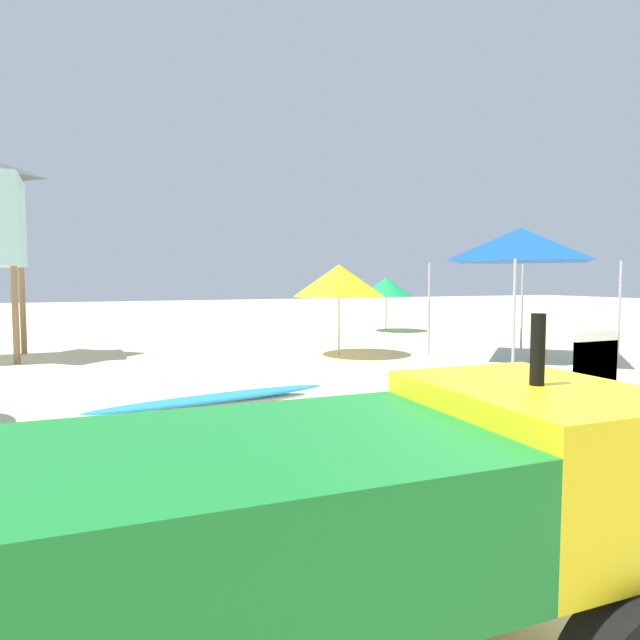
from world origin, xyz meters
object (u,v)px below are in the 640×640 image
(stacked_plastic_chairs, at_px, (583,386))
(traffic_cone_near, at_px, (600,381))
(cooler_box, at_px, (475,407))
(beach_umbrella_far, at_px, (339,281))
(popup_canopy, at_px, (520,245))
(surfboard_pile, at_px, (214,417))
(utility_cart, at_px, (361,511))
(beach_umbrella_mid, at_px, (386,287))

(stacked_plastic_chairs, bearing_deg, traffic_cone_near, 37.33)
(stacked_plastic_chairs, distance_m, cooler_box, 1.54)
(beach_umbrella_far, bearing_deg, popup_canopy, -32.14)
(surfboard_pile, bearing_deg, popup_canopy, 25.25)
(utility_cart, xyz_separation_m, popup_canopy, (7.26, 7.08, 1.53))
(utility_cart, relative_size, beach_umbrella_mid, 1.54)
(beach_umbrella_mid, height_order, traffic_cone_near, beach_umbrella_mid)
(cooler_box, bearing_deg, beach_umbrella_mid, 65.21)
(beach_umbrella_mid, xyz_separation_m, cooler_box, (-4.73, -10.25, -1.19))
(surfboard_pile, bearing_deg, traffic_cone_near, -3.00)
(utility_cart, xyz_separation_m, stacked_plastic_chairs, (3.13, 1.80, -0.09))
(popup_canopy, bearing_deg, beach_umbrella_mid, 84.54)
(popup_canopy, xyz_separation_m, traffic_cone_near, (-1.86, -3.55, -2.03))
(stacked_plastic_chairs, height_order, popup_canopy, popup_canopy)
(surfboard_pile, relative_size, cooler_box, 5.03)
(utility_cart, bearing_deg, beach_umbrella_far, 65.33)
(beach_umbrella_far, bearing_deg, beach_umbrella_mid, 50.21)
(stacked_plastic_chairs, xyz_separation_m, beach_umbrella_mid, (4.74, 11.71, 0.69))
(popup_canopy, relative_size, beach_umbrella_far, 1.37)
(traffic_cone_near, bearing_deg, beach_umbrella_mid, 76.07)
(utility_cart, relative_size, traffic_cone_near, 4.53)
(stacked_plastic_chairs, height_order, beach_umbrella_mid, beach_umbrella_mid)
(stacked_plastic_chairs, distance_m, beach_umbrella_far, 7.36)
(surfboard_pile, height_order, cooler_box, surfboard_pile)
(beach_umbrella_mid, relative_size, cooler_box, 3.13)
(traffic_cone_near, bearing_deg, surfboard_pile, 177.00)
(stacked_plastic_chairs, xyz_separation_m, traffic_cone_near, (2.27, 1.73, -0.41))
(utility_cart, height_order, beach_umbrella_far, beach_umbrella_far)
(stacked_plastic_chairs, xyz_separation_m, cooler_box, (0.01, 1.46, -0.50))
(surfboard_pile, height_order, popup_canopy, popup_canopy)
(beach_umbrella_mid, distance_m, beach_umbrella_far, 5.82)
(traffic_cone_near, bearing_deg, beach_umbrella_far, 102.79)
(popup_canopy, relative_size, cooler_box, 4.97)
(popup_canopy, height_order, beach_umbrella_mid, popup_canopy)
(beach_umbrella_mid, bearing_deg, popup_canopy, -95.46)
(surfboard_pile, xyz_separation_m, beach_umbrella_mid, (7.58, 9.71, 1.14))
(beach_umbrella_mid, xyz_separation_m, beach_umbrella_far, (-3.72, -4.47, 0.21))
(stacked_plastic_chairs, relative_size, popup_canopy, 0.45)
(traffic_cone_near, bearing_deg, utility_cart, -146.85)
(stacked_plastic_chairs, bearing_deg, surfboard_pile, 144.85)
(popup_canopy, distance_m, beach_umbrella_mid, 6.52)
(beach_umbrella_far, distance_m, cooler_box, 6.03)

